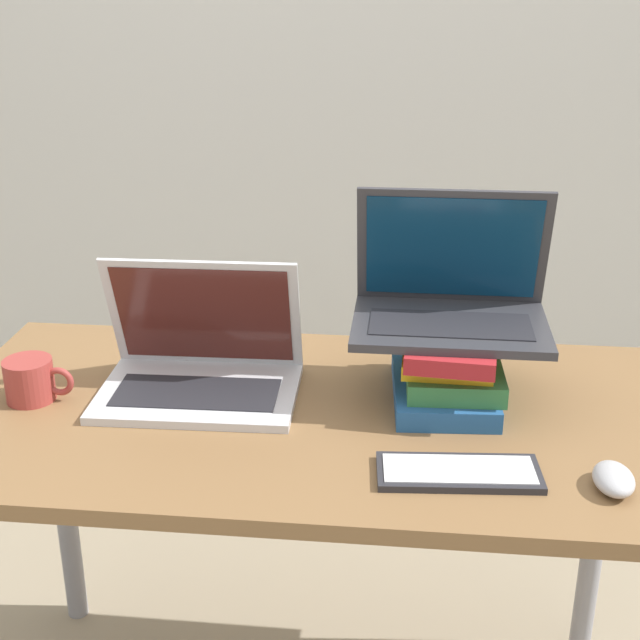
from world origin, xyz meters
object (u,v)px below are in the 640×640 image
(laptop_left, at_px, (200,366))
(laptop_on_books, at_px, (451,299))
(wireless_keyboard, at_px, (459,472))
(mouse, at_px, (614,479))
(book_stack, at_px, (449,366))
(mug, at_px, (31,380))

(laptop_left, height_order, laptop_on_books, laptop_on_books)
(laptop_on_books, height_order, wireless_keyboard, laptop_on_books)
(laptop_left, bearing_deg, laptop_on_books, 6.43)
(mouse, bearing_deg, laptop_left, 159.46)
(mouse, bearing_deg, book_stack, 130.60)
(laptop_left, relative_size, book_stack, 1.30)
(mouse, bearing_deg, mug, 169.01)
(laptop_left, xyz_separation_m, mouse, (0.72, -0.27, -0.03))
(laptop_left, relative_size, mug, 2.87)
(laptop_left, relative_size, laptop_on_books, 1.06)
(laptop_left, bearing_deg, book_stack, 2.65)
(book_stack, xyz_separation_m, mouse, (0.25, -0.29, -0.05))
(laptop_on_books, height_order, mug, laptop_on_books)
(laptop_left, height_order, book_stack, laptop_left)
(wireless_keyboard, bearing_deg, mouse, -3.12)
(laptop_left, distance_m, mouse, 0.77)
(wireless_keyboard, xyz_separation_m, mug, (-0.79, 0.19, 0.03))
(laptop_on_books, xyz_separation_m, wireless_keyboard, (0.01, -0.31, -0.18))
(book_stack, distance_m, mouse, 0.39)
(wireless_keyboard, distance_m, mouse, 0.24)
(book_stack, bearing_deg, laptop_on_books, 94.22)
(book_stack, height_order, wireless_keyboard, book_stack)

